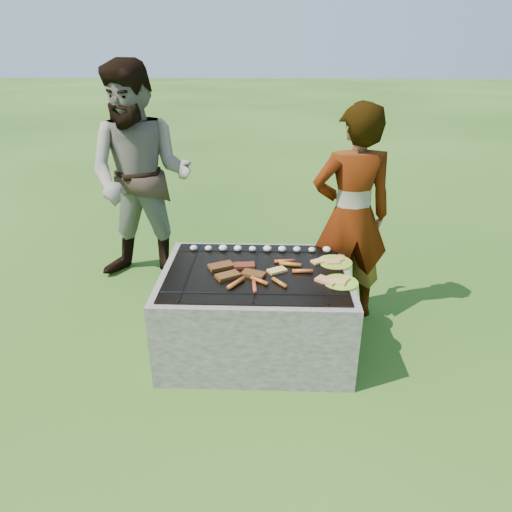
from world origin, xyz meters
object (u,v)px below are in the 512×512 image
(cook, at_px, (351,217))
(plate_far, at_px, (335,262))
(fire_pit, at_px, (256,312))
(bystander, at_px, (141,178))
(plate_near, at_px, (340,282))

(cook, bearing_deg, plate_far, 58.61)
(fire_pit, xyz_separation_m, cook, (0.71, 0.48, 0.56))
(plate_far, distance_m, bystander, 1.88)
(plate_near, height_order, cook, cook)
(plate_far, height_order, bystander, bystander)
(plate_far, bearing_deg, plate_near, -90.06)
(plate_near, xyz_separation_m, bystander, (-1.60, 1.22, 0.36))
(plate_far, bearing_deg, fire_pit, -164.61)
(fire_pit, height_order, cook, cook)
(fire_pit, relative_size, cook, 0.77)
(fire_pit, distance_m, plate_far, 0.67)
(plate_far, relative_size, bystander, 0.15)
(plate_far, relative_size, cook, 0.18)
(fire_pit, distance_m, cook, 1.02)
(plate_near, bearing_deg, plate_far, 89.94)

